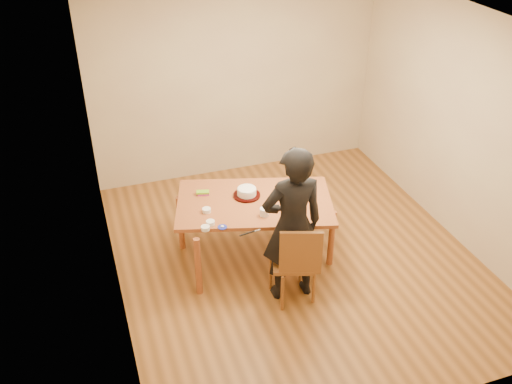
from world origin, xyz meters
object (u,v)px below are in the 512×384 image
object	(u,v)px
dining_chair	(293,262)
person	(292,226)
cake	(247,192)
dining_table	(255,203)
cake_plate	(247,195)

from	to	relation	value
dining_chair	person	bearing A→B (deg)	108.84
cake	dining_chair	bearing A→B (deg)	-77.68
dining_table	dining_chair	bearing A→B (deg)	-62.80
dining_table	cake_plate	distance (m)	0.14
dining_chair	cake	size ratio (longest dim) A/B	1.89
dining_table	cake_plate	xyz separation A→B (m)	(-0.05, 0.13, 0.03)
dining_table	person	size ratio (longest dim) A/B	0.97
cake_plate	cake	distance (m)	0.05
dining_chair	person	size ratio (longest dim) A/B	0.23
dining_table	cake_plate	world-z (taller)	cake_plate
cake_plate	person	bearing A→B (deg)	-77.05
cake	dining_table	bearing A→B (deg)	-69.85
person	cake	bearing A→B (deg)	-74.51
cake_plate	cake	size ratio (longest dim) A/B	1.41
cake_plate	dining_table	bearing A→B (deg)	-69.85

